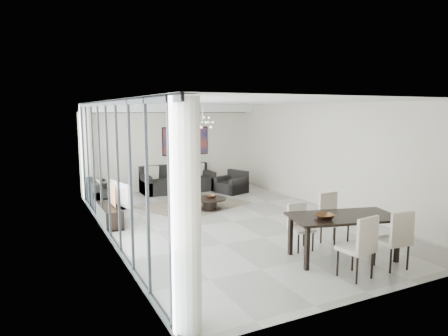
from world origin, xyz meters
TOP-DOWN VIEW (x-y plane):
  - room_shell at (0.46, 0.00)m, footprint 6.00×9.00m
  - window_wall at (-2.86, 0.00)m, footprint 0.37×8.95m
  - soffit at (0.00, 4.30)m, footprint 5.98×0.40m
  - painting at (0.50, 4.47)m, footprint 1.68×0.04m
  - chandelier at (0.30, 2.50)m, footprint 0.66×0.66m
  - rug at (-0.21, 1.98)m, footprint 3.28×2.93m
  - coffee_table at (-0.02, 1.31)m, footprint 0.91×0.91m
  - bowl_coffee at (0.03, 1.33)m, footprint 0.25×0.25m
  - sofa_main at (0.03, 4.07)m, footprint 2.40×0.98m
  - loveseat at (-2.54, 3.05)m, footprint 0.84×1.49m
  - armchair at (1.58, 3.06)m, footprint 1.04×1.07m
  - side_table at (-2.51, 4.15)m, footprint 0.42×0.42m
  - tv_console at (-2.76, 1.10)m, footprint 0.40×1.42m
  - television at (-2.60, 1.06)m, footprint 0.33×0.98m
  - dining_table at (0.66, -3.10)m, footprint 2.12×1.42m
  - dining_chair_sw at (0.25, -3.94)m, footprint 0.55×0.55m
  - dining_chair_se at (1.09, -3.91)m, footprint 0.52×0.52m
  - dining_chair_nw at (0.27, -2.31)m, footprint 0.45×0.45m
  - dining_chair_ne at (1.06, -2.34)m, footprint 0.51×0.51m
  - bowl_dining at (0.21, -3.11)m, footprint 0.39×0.39m

SIDE VIEW (x-z plane):
  - rug at x=-0.21m, z-range 0.00..0.01m
  - coffee_table at x=-0.02m, z-range 0.02..0.34m
  - tv_console at x=-2.76m, z-range 0.00..0.44m
  - armchair at x=1.58m, z-range -0.11..0.60m
  - loveseat at x=-2.54m, z-range -0.12..0.63m
  - sofa_main at x=0.03m, z-range -0.14..0.73m
  - bowl_coffee at x=0.03m, z-range 0.32..0.40m
  - side_table at x=-2.51m, z-range 0.10..0.68m
  - dining_chair_nw at x=0.27m, z-range 0.06..0.96m
  - dining_chair_se at x=1.09m, z-range 0.08..1.12m
  - dining_chair_ne at x=1.06m, z-range 0.08..1.12m
  - dining_chair_sw at x=0.25m, z-range 0.08..1.14m
  - television at x=-2.60m, z-range 0.44..1.00m
  - dining_table at x=0.66m, z-range 0.32..1.13m
  - bowl_dining at x=0.21m, z-range 0.81..0.89m
  - room_shell at x=0.46m, z-range 0.00..2.90m
  - window_wall at x=-2.86m, z-range 0.02..2.92m
  - painting at x=0.50m, z-range 1.16..2.14m
  - chandelier at x=0.30m, z-range 2.00..2.71m
  - soffit at x=0.00m, z-range 2.64..2.90m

